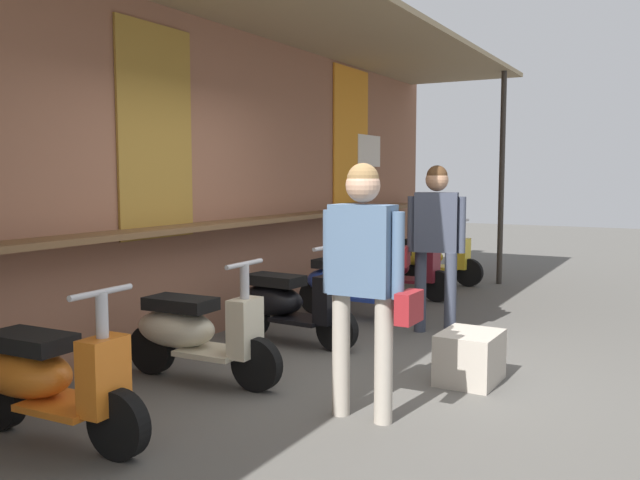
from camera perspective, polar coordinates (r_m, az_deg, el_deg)
The scene contains 11 objects.
ground_plane at distance 5.49m, azimuth 2.91°, elevation -11.54°, with size 35.19×35.19×0.00m, color #56544F.
market_stall_facade at distance 6.31m, azimuth -12.82°, elevation 7.05°, with size 12.57×2.07×3.26m.
scooter_orange at distance 4.48m, azimuth -22.13°, elevation -10.70°, with size 0.46×1.40×0.97m.
scooter_cream at distance 5.42m, azimuth -10.61°, elevation -7.58°, with size 0.46×1.40×0.97m.
scooter_black at distance 6.51m, azimuth -2.94°, elevation -5.30°, with size 0.49×1.40×0.97m.
scooter_blue at distance 7.65m, azimuth 2.31°, elevation -3.67°, with size 0.47×1.40×0.97m.
scooter_maroon at distance 8.94m, azimuth 6.41°, elevation -2.38°, with size 0.46×1.40×0.97m.
scooter_yellow at distance 10.19m, azimuth 9.32°, elevation -1.45°, with size 0.46×1.40×0.97m.
shopper_with_handbag at distance 4.39m, azimuth 3.78°, elevation -2.10°, with size 0.26×0.65×1.68m.
shopper_browsing at distance 6.88m, azimuth 9.61°, elevation 0.70°, with size 0.37×0.67×1.70m.
merchandise_crate at distance 5.46m, azimuth 12.49°, elevation -9.61°, with size 0.53×0.43×0.39m, color #B2A899.
Camera 1 is at (-4.72, -2.29, 1.61)m, focal length 38.05 mm.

